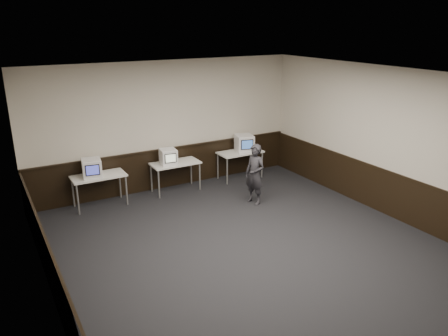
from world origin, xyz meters
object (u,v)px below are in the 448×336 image
object	(u,v)px
desk_left	(99,178)
emac_right	(244,143)
desk_center	(175,165)
emac_left	(92,168)
emac_center	(168,157)
person	(255,174)
desk_right	(240,154)

from	to	relation	value
desk_left	emac_right	xyz separation A→B (m)	(3.92, -0.02, 0.29)
desk_left	emac_right	size ratio (longest dim) A/B	2.12
desk_center	emac_left	size ratio (longest dim) A/B	2.43
emac_right	desk_left	bearing A→B (deg)	-165.76
emac_center	emac_right	bearing A→B (deg)	7.87
emac_left	person	distance (m)	3.69
desk_left	emac_center	bearing A→B (deg)	-1.59
desk_left	desk_right	xyz separation A→B (m)	(3.80, 0.00, 0.00)
emac_left	emac_right	size ratio (longest dim) A/B	0.87
desk_center	emac_center	bearing A→B (deg)	-166.28
emac_right	emac_left	bearing A→B (deg)	-165.26
desk_right	emac_center	xyz separation A→B (m)	(-2.09, -0.05, 0.26)
desk_right	desk_center	bearing A→B (deg)	180.00
desk_center	person	size ratio (longest dim) A/B	0.84
emac_left	emac_center	xyz separation A→B (m)	(1.84, -0.01, -0.02)
desk_center	person	bearing A→B (deg)	-51.76
desk_left	person	size ratio (longest dim) A/B	0.84
desk_center	person	xyz separation A→B (m)	(1.28, -1.63, 0.03)
desk_left	desk_center	world-z (taller)	same
emac_center	emac_right	distance (m)	2.21
emac_left	person	world-z (taller)	person
person	desk_center	bearing A→B (deg)	-157.48
desk_right	emac_center	size ratio (longest dim) A/B	2.67
desk_center	emac_left	distance (m)	2.06
desk_center	emac_right	xyz separation A→B (m)	(2.02, -0.02, 0.29)
desk_left	desk_right	size ratio (longest dim) A/B	1.00
desk_left	desk_center	distance (m)	1.90
emac_left	desk_right	bearing A→B (deg)	9.19
desk_right	emac_left	distance (m)	3.95
emac_right	person	world-z (taller)	person
desk_center	desk_right	xyz separation A→B (m)	(1.90, 0.00, 0.00)
person	desk_right	bearing A→B (deg)	143.60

